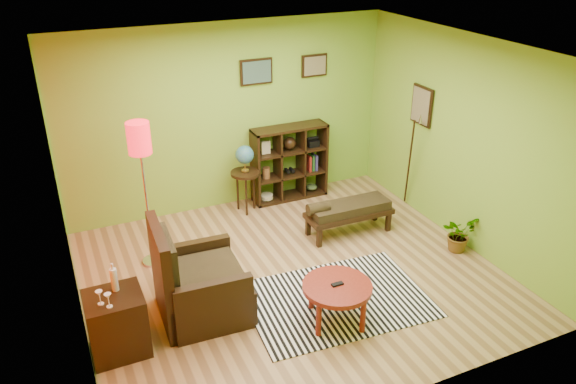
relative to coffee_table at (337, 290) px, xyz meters
name	(u,v)px	position (x,y,z in m)	size (l,w,h in m)	color
ground	(292,275)	(-0.08, 1.01, -0.41)	(5.00, 5.00, 0.00)	tan
room_shell	(284,142)	(-0.17, 1.02, 1.39)	(5.04, 4.54, 2.82)	#7CB132
zebra_rug	(337,299)	(0.19, 0.32, -0.40)	(2.10, 1.46, 0.01)	white
coffee_table	(337,290)	(0.00, 0.00, 0.00)	(0.77, 0.77, 0.49)	maroon
armchair	(197,287)	(-1.37, 0.75, -0.05)	(1.01, 1.02, 1.17)	black
side_cabinet	(117,323)	(-2.28, 0.50, -0.06)	(0.57, 0.52, 0.99)	black
floor_lamp	(140,152)	(-1.60, 2.03, 1.15)	(0.29, 0.29, 1.92)	silver
globe_table	(245,162)	(0.02, 2.87, 0.40)	(0.44, 0.44, 1.07)	black
cube_shelf	(290,163)	(0.83, 3.04, 0.19)	(1.20, 0.35, 1.20)	black
bench	(347,210)	(1.07, 1.64, -0.04)	(1.27, 0.46, 0.58)	black
potted_plant	(458,237)	(2.22, 0.63, -0.21)	(0.44, 0.49, 0.39)	#26661E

